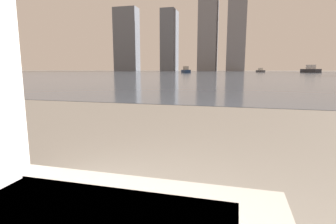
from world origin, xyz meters
The scene contains 8 objects.
harbor_water centered at (0.00, 62.00, 0.01)m, with size 180.00×110.00×0.01m.
harbor_boat_0 centered at (-11.41, 62.86, 0.57)m, with size 3.02×4.49×1.60m.
harbor_boat_1 centered at (7.00, 80.33, 0.45)m, with size 2.38×3.52×1.25m.
harbor_boat_2 centered at (18.78, 75.24, 0.72)m, with size 4.09×5.60×2.01m.
skyline_tower_0 centered at (-50.62, 118.00, 14.43)m, with size 11.00×6.38×28.87m.
skyline_tower_1 centered at (-29.72, 118.00, 13.39)m, with size 6.15×10.35×26.78m.
skyline_tower_2 centered at (-12.40, 118.00, 17.08)m, with size 7.67×11.24×34.16m.
skyline_tower_3 centered at (-0.45, 118.00, 26.33)m, with size 7.44×12.71×52.67m.
Camera 1 is at (0.74, 0.09, 0.98)m, focal length 28.00 mm.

